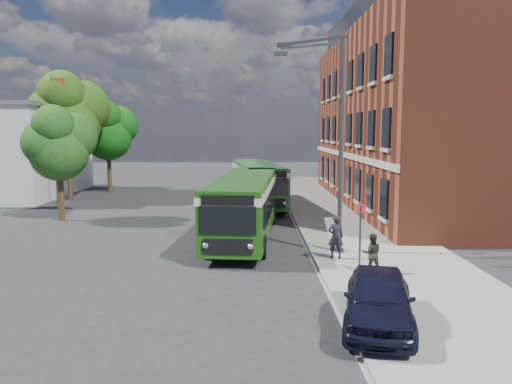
{
  "coord_description": "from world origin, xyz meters",
  "views": [
    {
      "loc": [
        1.42,
        -22.76,
        5.3
      ],
      "look_at": [
        1.71,
        2.17,
        2.2
      ],
      "focal_mm": 35.0,
      "sensor_mm": 36.0,
      "label": 1
    }
  ],
  "objects_px": {
    "street_lamp": "(332,142)",
    "parked_car": "(379,298)",
    "bus_rear": "(258,180)",
    "bus_front": "(245,201)"
  },
  "relations": [
    {
      "from": "bus_rear",
      "to": "parked_car",
      "type": "xyz_separation_m",
      "value": [
        2.87,
        -21.8,
        -0.93
      ]
    },
    {
      "from": "bus_front",
      "to": "parked_car",
      "type": "height_order",
      "value": "bus_front"
    },
    {
      "from": "bus_front",
      "to": "street_lamp",
      "type": "bearing_deg",
      "value": -45.19
    },
    {
      "from": "street_lamp",
      "to": "parked_car",
      "type": "bearing_deg",
      "value": -90.26
    },
    {
      "from": "bus_front",
      "to": "bus_rear",
      "type": "height_order",
      "value": "same"
    },
    {
      "from": "street_lamp",
      "to": "bus_front",
      "type": "height_order",
      "value": "street_lamp"
    },
    {
      "from": "bus_rear",
      "to": "parked_car",
      "type": "height_order",
      "value": "bus_rear"
    },
    {
      "from": "bus_front",
      "to": "bus_rear",
      "type": "xyz_separation_m",
      "value": [
        0.76,
        9.98,
        -0.0
      ]
    },
    {
      "from": "bus_rear",
      "to": "parked_car",
      "type": "relative_size",
      "value": 2.42
    },
    {
      "from": "bus_front",
      "to": "bus_rear",
      "type": "relative_size",
      "value": 1.17
    }
  ]
}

